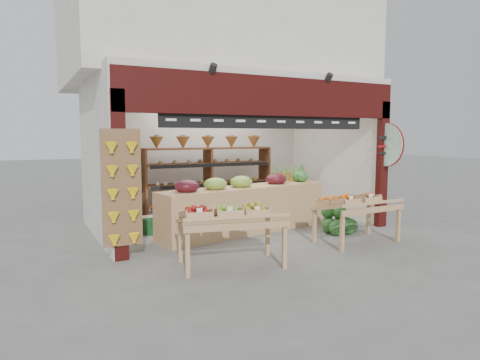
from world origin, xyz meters
name	(u,v)px	position (x,y,z in m)	size (l,w,h in m)	color
ground	(245,229)	(0.00, 0.00, 0.00)	(60.00, 60.00, 0.00)	#62625E
shop_structure	(212,50)	(0.00, 1.61, 3.92)	(6.36, 5.12, 5.40)	silver
banana_board	(122,190)	(-2.73, -1.17, 1.12)	(0.60, 0.15, 1.80)	brown
gift_sign	(386,145)	(2.75, -1.15, 1.75)	(0.04, 0.93, 0.92)	silver
back_shelving	(208,168)	(-0.16, 1.56, 1.19)	(3.13, 0.51, 1.92)	brown
refrigerator	(126,187)	(-2.01, 1.89, 0.80)	(0.62, 0.62, 1.60)	silver
cardboard_stack	(137,222)	(-2.09, 0.59, 0.24)	(1.00, 0.73, 0.66)	beige
mid_counter	(245,207)	(-0.12, -0.23, 0.51)	(3.78, 1.36, 1.15)	tan
display_table_left	(224,215)	(-1.44, -2.05, 0.76)	(1.68, 1.15, 0.99)	tan
display_table_right	(354,202)	(1.25, -1.87, 0.74)	(1.53, 0.90, 0.96)	tan
watermelon_pile	(338,223)	(1.55, -1.11, 0.20)	(0.77, 0.72, 0.55)	#1A4F20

